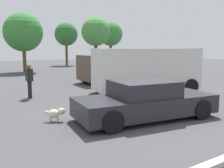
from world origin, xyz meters
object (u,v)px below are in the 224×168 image
at_px(sedan_foreground, 145,101).
at_px(dog, 56,113).
at_px(van_white, 146,69).
at_px(pedestrian, 29,78).
at_px(suv_dark, 115,67).

height_order(sedan_foreground, dog, sedan_foreground).
bearing_deg(van_white, pedestrian, -4.86).
bearing_deg(van_white, dog, 36.83).
bearing_deg(dog, sedan_foreground, 2.72).
xyz_separation_m(dog, suv_dark, (6.66, 6.50, 0.74)).
relative_size(van_white, pedestrian, 3.52).
distance_m(sedan_foreground, suv_dark, 8.82).
bearing_deg(van_white, suv_dark, -88.26).
bearing_deg(sedan_foreground, van_white, 57.24).
height_order(sedan_foreground, suv_dark, suv_dark).
xyz_separation_m(sedan_foreground, suv_dark, (4.11, 7.79, 0.42)).
bearing_deg(suv_dark, sedan_foreground, 64.84).
bearing_deg(pedestrian, suv_dark, 18.87).
xyz_separation_m(dog, pedestrian, (0.37, 4.20, 0.67)).
bearing_deg(dog, van_white, 51.63).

